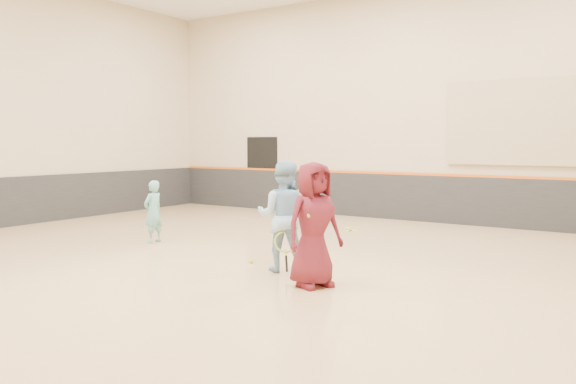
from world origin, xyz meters
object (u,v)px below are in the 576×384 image
Objects in this scene: young_man at (314,225)px; spare_racket at (353,227)px; instructor at (283,216)px; girl at (153,212)px.

young_man is 5.48m from spare_racket.
instructor is 0.99× the size of young_man.
young_man reaches higher than instructor.
girl is 3.67m from instructor.
young_man is 2.55× the size of spare_racket.
young_man is at bearing 125.47° from instructor.
girl is at bearing -124.10° from spare_racket.
instructor is 2.53× the size of spare_racket.
instructor is at bearing -77.39° from spare_racket.
young_man reaches higher than girl.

